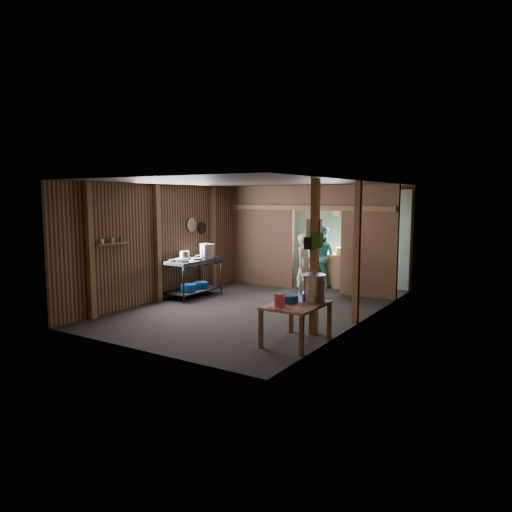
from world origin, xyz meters
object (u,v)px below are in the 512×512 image
Objects in this scene: stock_pot at (314,289)px; cook at (305,266)px; gas_range at (192,278)px; prep_table at (296,323)px; pink_bucket at (280,300)px; yellow_tub at (342,251)px; stove_pot_large at (207,251)px.

cook is (-1.60, 2.89, -0.11)m from stock_pot.
stock_pot reaches higher than gas_range.
pink_bucket is at bearing -112.99° from prep_table.
yellow_tub is (2.50, 2.95, 0.50)m from gas_range.
yellow_tub is at bearing 49.69° from gas_range.
prep_table is 0.73× the size of cook.
stock_pot is 2.32× the size of pink_bucket.
gas_range is 4.22× the size of stove_pot_large.
cook is (-1.43, 3.17, 0.42)m from prep_table.
gas_range reaches higher than prep_table.
gas_range is 0.72m from stove_pot_large.
gas_range is at bearing 157.24° from stock_pot.
stove_pot_large is at bearing 151.86° from stock_pot.
stove_pot_large is 3.49m from yellow_tub.
gas_range is at bearing -130.31° from yellow_tub.
pink_bucket is (3.41, -2.57, -0.31)m from stove_pot_large.
yellow_tub reaches higher than prep_table.
yellow_tub is 1.71m from cook.
stock_pot is at bearing 59.80° from prep_table.
cook is (-0.23, -1.68, -0.20)m from yellow_tub.
stock_pot is 4.78m from yellow_tub.
gas_range is 1.40× the size of prep_table.
gas_range reaches higher than pink_bucket.
stove_pot_large reaches higher than prep_table.
gas_range is 4.22m from stock_pot.
stove_pot_large reaches higher than stock_pot.
stove_pot_large is at bearing -131.96° from yellow_tub.
cook is (-1.30, 3.48, 0.01)m from pink_bucket.
stove_pot_large is at bearing 119.88° from cook.
gas_range is at bearing 148.27° from pink_bucket.
pink_bucket is (-0.13, -0.31, 0.42)m from prep_table.
prep_table is 4.26m from stove_pot_large.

